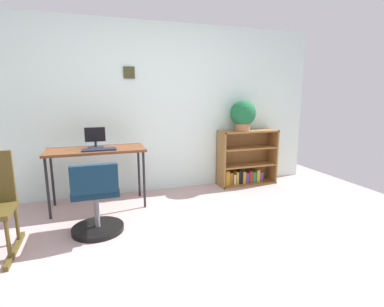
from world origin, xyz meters
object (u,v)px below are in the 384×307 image
desk (96,154)px  monitor (95,138)px  office_chair (96,202)px  keyboard (99,150)px  bookshelf_low (245,160)px  potted_plant_on_shelf (243,114)px

desk → monitor: 0.19m
monitor → office_chair: (-0.03, -0.84, -0.52)m
desk → keyboard: keyboard is taller
keyboard → office_chair: (-0.07, -0.63, -0.41)m
desk → keyboard: (0.04, -0.12, 0.07)m
keyboard → bookshelf_low: 2.23m
bookshelf_low → keyboard: bearing=-169.7°
bookshelf_low → potted_plant_on_shelf: 0.73m
keyboard → potted_plant_on_shelf: size_ratio=0.85×
monitor → keyboard: size_ratio=0.65×
bookshelf_low → desk: bearing=-172.8°
office_chair → keyboard: bearing=83.6°
keyboard → bookshelf_low: bookshelf_low is taller
bookshelf_low → potted_plant_on_shelf: (-0.10, -0.06, 0.72)m
office_chair → bookshelf_low: bookshelf_low is taller
monitor → office_chair: size_ratio=0.33×
monitor → desk: bearing=-91.0°
bookshelf_low → monitor: bearing=-175.0°
monitor → bookshelf_low: 2.26m
desk → bookshelf_low: 2.23m
bookshelf_low → office_chair: bearing=-155.3°
office_chair → bookshelf_low: size_ratio=0.83×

